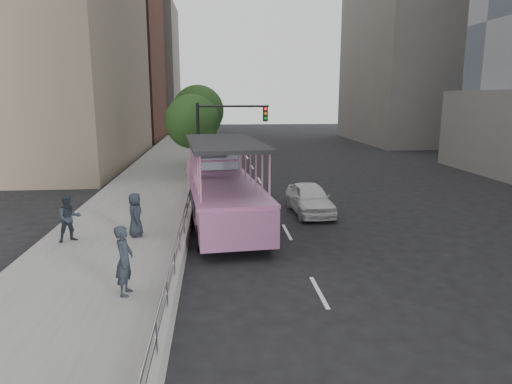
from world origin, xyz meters
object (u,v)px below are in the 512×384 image
Objects in this scene: duck_boat at (221,189)px; pedestrian_near at (124,260)px; car at (310,199)px; street_tree_far at (199,113)px; pedestrian_mid at (69,218)px; traffic_signal at (219,133)px; pedestrian_far at (135,215)px; street_tree_near at (194,124)px; parking_sign at (201,181)px.

pedestrian_near is at bearing -107.24° from duck_boat.
street_tree_far is at bearing 108.00° from car.
traffic_signal is (5.60, 9.91, 2.32)m from pedestrian_mid.
duck_boat is 6.83× the size of pedestrian_far.
pedestrian_mid is 0.27× the size of street_tree_far.
street_tree_near is 0.89× the size of street_tree_far.
duck_boat reaches higher than car.
street_tree_far is (0.20, 6.00, 0.49)m from street_tree_near.
pedestrian_mid is at bearing -146.09° from duck_boat.
duck_boat is 6.00× the size of pedestrian_near.
street_tree_near is at bearing 120.53° from car.
pedestrian_near is 24.45m from street_tree_far.
car is at bearing -56.65° from street_tree_near.
street_tree_near is at bearing 42.41° from pedestrian_mid.
street_tree_near is at bearing 94.15° from parking_sign.
pedestrian_near is 15.21m from traffic_signal.
traffic_signal reaches higher than parking_sign.
parking_sign is at bearing -6.02° from pedestrian_near.
street_tree_far reaches higher than pedestrian_mid.
traffic_signal is 0.91× the size of street_tree_near.
car is 7.49m from traffic_signal.
street_tree_far is at bearing 91.81° from parking_sign.
car is at bearing -6.79° from pedestrian_mid.
street_tree_near is at bearing 2.09° from pedestrian_near.
parking_sign is at bearing -88.19° from street_tree_far.
car is 8.56m from pedestrian_far.
street_tree_near is at bearing -91.91° from street_tree_far.
pedestrian_far is 0.32× the size of traffic_signal.
street_tree_near reaches higher than duck_boat.
parking_sign is (-5.18, -0.59, 1.04)m from car.
car is 0.67× the size of street_tree_far.
street_tree_near is (4.00, 13.34, 2.64)m from pedestrian_mid.
duck_boat is at bearing -84.88° from street_tree_far.
duck_boat reaches higher than parking_sign.
pedestrian_near is at bearing -129.60° from car.
street_tree_near reaches higher than parking_sign.
duck_boat reaches higher than pedestrian_near.
traffic_signal is 0.81× the size of street_tree_far.
duck_boat is 10.01m from street_tree_near.
parking_sign is (2.38, 3.39, 0.63)m from pedestrian_far.
pedestrian_near is 0.33× the size of street_tree_near.
pedestrian_near is 0.30× the size of street_tree_far.
pedestrian_far is (-3.29, -3.32, -0.25)m from duck_boat.
car is 10.82m from pedestrian_mid.
duck_boat is 9.06m from pedestrian_near.
pedestrian_mid is (-5.59, -3.76, -0.21)m from duck_boat.
pedestrian_near reaches higher than pedestrian_mid.
parking_sign reaches higher than car.
pedestrian_far is 0.59× the size of parking_sign.
traffic_signal is 9.57m from street_tree_far.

